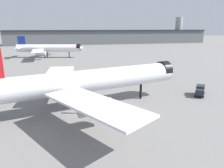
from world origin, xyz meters
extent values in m
plane|color=slate|center=(0.00, 0.00, 0.00)|extent=(900.00, 900.00, 0.00)
cylinder|color=silver|center=(2.92, 2.85, 7.18)|extent=(49.12, 22.05, 5.52)
cone|color=silver|center=(26.56, 11.27, 7.18)|extent=(7.54, 7.14, 5.41)
cylinder|color=black|center=(25.52, 10.90, 7.60)|extent=(4.21, 6.09, 5.58)
cube|color=silver|center=(-5.45, 14.78, 6.49)|extent=(8.66, 22.80, 0.44)
cylinder|color=#B7BAC1|center=(-3.41, 12.63, 4.67)|extent=(7.64, 5.22, 3.04)
cube|color=silver|center=(3.99, -11.69, 6.49)|extent=(20.14, 22.79, 0.44)
cylinder|color=#B7BAC1|center=(4.21, -8.74, 4.67)|extent=(7.64, 5.22, 3.04)
cylinder|color=black|center=(18.05, 8.24, 2.21)|extent=(0.66, 0.66, 4.42)
cylinder|color=black|center=(-0.42, 4.74, 2.21)|extent=(0.66, 0.66, 4.42)
cylinder|color=black|center=(1.53, -0.73, 2.21)|extent=(0.66, 0.66, 4.42)
cylinder|color=white|center=(-22.40, 97.90, 6.42)|extent=(42.92, 10.34, 4.94)
cone|color=white|center=(-1.25, 95.18, 6.42)|extent=(6.00, 5.49, 4.84)
cone|color=white|center=(-43.54, 100.62, 6.42)|extent=(6.97, 5.47, 4.69)
cylinder|color=black|center=(-2.23, 95.30, 6.79)|extent=(2.84, 5.23, 4.99)
cube|color=white|center=(-24.14, 110.28, 5.80)|extent=(14.38, 20.26, 0.40)
cylinder|color=#B7BAC1|center=(-23.42, 107.87, 4.17)|extent=(6.27, 3.46, 2.72)
cube|color=white|center=(-27.22, 86.36, 5.80)|extent=(10.26, 20.12, 0.40)
cylinder|color=#B7BAC1|center=(-25.91, 88.51, 4.17)|extent=(6.27, 3.46, 2.72)
cube|color=navy|center=(-40.16, 100.18, 10.37)|extent=(5.14, 1.14, 7.90)
cube|color=white|center=(-40.36, 105.32, 6.91)|extent=(4.79, 8.10, 0.30)
cube|color=white|center=(-41.65, 95.26, 6.91)|extent=(4.79, 8.10, 0.30)
cylinder|color=black|center=(-8.87, 96.16, 1.98)|extent=(0.59, 0.59, 3.95)
cylinder|color=black|center=(-24.18, 100.74, 1.98)|extent=(0.59, 0.59, 3.95)
cylinder|color=black|center=(-24.84, 95.60, 1.98)|extent=(0.59, 0.59, 3.95)
cube|color=slate|center=(34.36, 215.78, 7.83)|extent=(247.92, 49.27, 15.66)
cube|color=#232628|center=(34.36, 215.78, 16.26)|extent=(248.16, 51.74, 1.20)
cylinder|color=#939399|center=(126.70, 225.03, 16.48)|extent=(8.93, 8.93, 32.95)
cube|color=black|center=(36.49, 8.46, 0.62)|extent=(4.94, 5.86, 0.35)
cube|color=#232833|center=(35.58, 7.08, 1.60)|extent=(3.13, 3.10, 1.60)
cube|color=#1E2D38|center=(35.04, 6.25, 1.92)|extent=(1.66, 1.13, 0.80)
cube|color=#232833|center=(37.03, 9.29, 1.90)|extent=(3.73, 4.02, 2.20)
cylinder|color=black|center=(36.39, 6.22, 0.45)|extent=(0.73, 0.91, 0.90)
cylinder|color=black|center=(34.47, 7.48, 0.45)|extent=(0.73, 0.91, 0.90)
cylinder|color=black|center=(38.50, 9.44, 0.45)|extent=(0.73, 0.91, 0.90)
cylinder|color=black|center=(36.58, 10.70, 0.45)|extent=(0.73, 0.91, 0.90)
cube|color=black|center=(-13.22, 32.54, 0.32)|extent=(2.19, 2.75, 0.20)
cube|color=beige|center=(-13.22, 32.54, 1.12)|extent=(2.19, 2.75, 1.40)
sphere|color=black|center=(-12.82, 31.39, 0.22)|extent=(0.44, 0.44, 0.44)
sphere|color=black|center=(-14.24, 31.87, 0.22)|extent=(0.44, 0.44, 0.44)
sphere|color=black|center=(-12.21, 33.21, 0.22)|extent=(0.44, 0.44, 0.44)
sphere|color=black|center=(-13.63, 33.69, 0.22)|extent=(0.44, 0.44, 0.44)
camera|label=1|loc=(2.81, -46.97, 20.04)|focal=32.98mm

